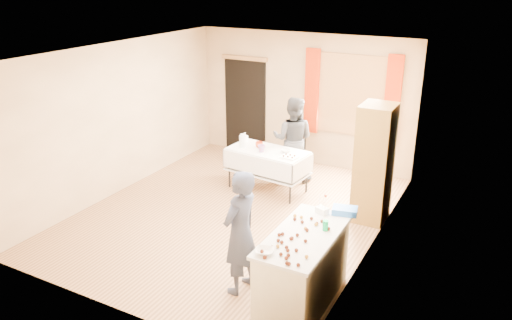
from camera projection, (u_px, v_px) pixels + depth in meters
The scene contains 29 objects.
floor at pixel (234, 214), 8.10m from camera, with size 4.50×5.50×0.02m, color #9E7047.
ceiling at pixel (231, 51), 7.17m from camera, with size 4.50×5.50×0.02m, color white.
wall_back at pixel (303, 99), 9.91m from camera, with size 4.50×0.02×2.60m, color tan.
wall_front at pixel (101, 208), 5.36m from camera, with size 4.50×0.02×2.60m, color tan.
wall_left at pixel (120, 118), 8.63m from camera, with size 0.02×5.50×2.60m, color tan.
wall_right at pixel (378, 162), 6.64m from camera, with size 0.02×5.50×2.60m, color tan.
window_frame at pixel (351, 95), 9.37m from camera, with size 1.32×0.06×1.52m, color olive.
window_pane at pixel (351, 95), 9.36m from camera, with size 1.20×0.02×1.40m, color white.
curtain_left at pixel (312, 91), 9.67m from camera, with size 0.28×0.06×1.65m, color #B32806.
curtain_right at pixel (392, 100), 8.98m from camera, with size 0.28×0.06×1.65m, color #B32806.
doorway at pixel (245, 106), 10.57m from camera, with size 0.95×0.04×2.00m, color black.
door_lintel at pixel (244, 58), 10.18m from camera, with size 1.05×0.06×0.08m, color olive.
cabinet at pixel (374, 164), 7.62m from camera, with size 0.50×0.60×1.86m, color brown.
counter at pixel (303, 269), 5.77m from camera, with size 0.68×1.44×0.91m.
party_table at pixel (268, 166), 8.83m from camera, with size 1.50×0.87×0.75m.
chair at pixel (295, 159), 9.62m from camera, with size 0.51×0.51×0.97m.
girl at pixel (240, 233), 5.90m from camera, with size 0.44×0.61×1.57m, color #25293F.
woman at pixel (293, 139), 9.16m from camera, with size 0.87×0.74×1.58m, color black.
soda_can at pixel (325, 225), 5.68m from camera, with size 0.07×0.07×0.12m, color #07873F.
mixing_bowl at pixel (264, 251), 5.23m from camera, with size 0.25×0.25×0.05m, color white.
foam_block at pixel (322, 210), 6.08m from camera, with size 0.15×0.10×0.08m, color white.
blue_basket at pixel (345, 211), 6.07m from camera, with size 0.30×0.20×0.08m, color blue.
pitcher at pixel (242, 141), 8.83m from camera, with size 0.11×0.11×0.22m, color silver.
cup_red at pixel (259, 145), 8.83m from camera, with size 0.16×0.16×0.11m, color #B23612.
cup_rainbow at pixel (261, 149), 8.62m from camera, with size 0.13×0.13×0.12m, color red.
small_bowl at pixel (286, 151), 8.61m from camera, with size 0.21×0.21×0.05m, color white.
pastry_tray at pixel (289, 157), 8.37m from camera, with size 0.28×0.20×0.02m, color white.
bottle at pixel (245, 137), 9.13m from camera, with size 0.09×0.09×0.17m, color white.
cake_balls at pixel (295, 239), 5.47m from camera, with size 0.52×1.07×0.04m.
Camera 1 is at (3.74, -6.24, 3.68)m, focal length 35.00 mm.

